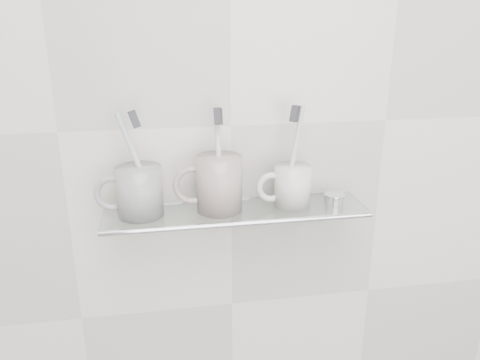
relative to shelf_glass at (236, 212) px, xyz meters
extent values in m
plane|color=beige|center=(0.00, 0.06, 0.15)|extent=(2.50, 0.00, 2.50)
cube|color=silver|center=(0.00, 0.00, 0.00)|extent=(0.50, 0.12, 0.01)
cylinder|color=silver|center=(0.00, -0.06, 0.00)|extent=(0.50, 0.01, 0.01)
cylinder|color=silver|center=(-0.21, 0.05, -0.01)|extent=(0.02, 0.03, 0.02)
cylinder|color=silver|center=(0.21, 0.05, -0.01)|extent=(0.02, 0.03, 0.02)
cylinder|color=white|center=(-0.18, 0.00, 0.05)|extent=(0.11, 0.11, 0.09)
torus|color=white|center=(-0.23, 0.00, 0.05)|extent=(0.07, 0.01, 0.07)
cylinder|color=#A4B1B9|center=(-0.18, 0.00, 0.10)|extent=(0.07, 0.03, 0.18)
cube|color=#2F2F34|center=(-0.18, 0.00, 0.19)|extent=(0.02, 0.03, 0.04)
cylinder|color=silver|center=(-0.03, 0.00, 0.06)|extent=(0.11, 0.11, 0.11)
torus|color=silver|center=(-0.08, 0.00, 0.06)|extent=(0.08, 0.01, 0.08)
cylinder|color=silver|center=(-0.03, 0.00, 0.10)|extent=(0.02, 0.06, 0.19)
cube|color=#2F2F34|center=(-0.03, 0.00, 0.19)|extent=(0.02, 0.03, 0.04)
cylinder|color=silver|center=(0.11, 0.00, 0.04)|extent=(0.08, 0.08, 0.08)
torus|color=silver|center=(0.07, 0.00, 0.04)|extent=(0.06, 0.01, 0.06)
cylinder|color=beige|center=(0.11, 0.00, 0.10)|extent=(0.05, 0.02, 0.19)
cube|color=#2F2F34|center=(0.11, 0.00, 0.19)|extent=(0.03, 0.03, 0.03)
cylinder|color=silver|center=(0.20, 0.00, 0.01)|extent=(0.04, 0.04, 0.02)
camera|label=1|loc=(-0.13, -0.82, 0.35)|focal=35.00mm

